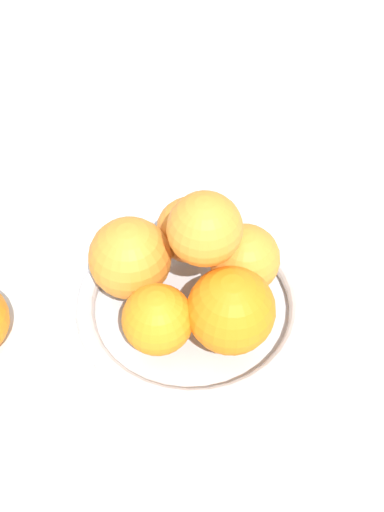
{
  "coord_description": "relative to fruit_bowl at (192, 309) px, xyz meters",
  "views": [
    {
      "loc": [
        -0.38,
        -0.18,
        0.6
      ],
      "look_at": [
        0.0,
        0.0,
        0.1
      ],
      "focal_mm": 50.0,
      "sensor_mm": 36.0,
      "label": 1
    }
  ],
  "objects": [
    {
      "name": "fruit_bowl",
      "position": [
        0.0,
        0.0,
        0.0
      ],
      "size": [
        0.23,
        0.23,
        0.04
      ],
      "color": "silver",
      "rests_on": "ground_plane"
    },
    {
      "name": "ground_plane",
      "position": [
        0.0,
        0.0,
        -0.02
      ],
      "size": [
        4.0,
        4.0,
        0.0
      ],
      "primitive_type": "plane",
      "color": "beige"
    },
    {
      "name": "orange_pile",
      "position": [
        -0.0,
        0.0,
        0.06
      ],
      "size": [
        0.18,
        0.19,
        0.13
      ],
      "color": "orange",
      "rests_on": "fruit_bowl"
    }
  ]
}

